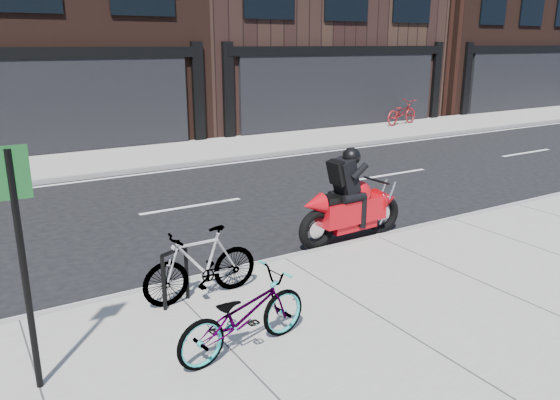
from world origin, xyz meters
TOP-DOWN VIEW (x-y plane):
  - ground at (0.00, 0.00)m, footprint 120.00×120.00m
  - sidewalk_near at (0.00, -5.00)m, footprint 60.00×6.00m
  - sidewalk_far at (0.00, 7.75)m, footprint 60.00×3.50m
  - bike_rack at (-2.11, -2.60)m, footprint 0.44×0.22m
  - bicycle_front at (-1.87, -4.11)m, footprint 1.79×0.84m
  - bicycle_rear at (-1.74, -2.60)m, footprint 1.67×0.48m
  - motorcycle at (1.78, -1.59)m, footprint 2.37×0.55m
  - bicycle_far at (12.43, 8.47)m, footprint 2.10×1.11m
  - sign_post at (-3.99, -3.63)m, footprint 0.34×0.07m

SIDE VIEW (x-z plane):
  - ground at x=0.00m, z-range 0.00..0.00m
  - sidewalk_near at x=0.00m, z-range 0.00..0.13m
  - sidewalk_far at x=0.00m, z-range 0.00..0.13m
  - bicycle_front at x=-1.87m, z-range 0.13..1.04m
  - bike_rack at x=-2.11m, z-range 0.20..0.99m
  - bicycle_rear at x=-1.74m, z-range 0.13..1.13m
  - bicycle_far at x=12.43m, z-range 0.13..1.18m
  - motorcycle at x=1.78m, z-range -0.17..1.60m
  - sign_post at x=-3.99m, z-range 0.37..2.88m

